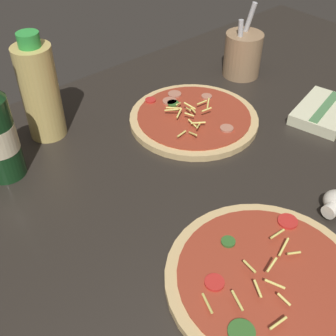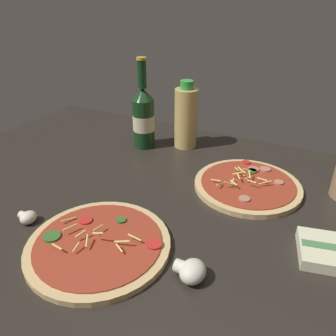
{
  "view_description": "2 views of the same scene",
  "coord_description": "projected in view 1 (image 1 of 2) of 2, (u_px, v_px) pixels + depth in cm",
  "views": [
    {
      "loc": [
        -44.31,
        -40.32,
        53.41
      ],
      "look_at": [
        -7.92,
        2.08,
        5.7
      ],
      "focal_mm": 45.0,
      "sensor_mm": 36.0,
      "label": 1
    },
    {
      "loc": [
        24.24,
        -60.59,
        47.69
      ],
      "look_at": [
        -10.16,
        4.56,
        7.65
      ],
      "focal_mm": 35.0,
      "sensor_mm": 36.0,
      "label": 2
    }
  ],
  "objects": [
    {
      "name": "utensil_crock",
      "position": [
        243.0,
        54.0,
        1.03
      ],
      "size": [
        9.04,
        9.04,
        17.47
      ],
      "color": "#9E7A56",
      "rests_on": "counter_slab"
    },
    {
      "name": "counter_slab",
      "position": [
        207.0,
        174.0,
        0.79
      ],
      "size": [
        160.0,
        90.0,
        2.5
      ],
      "color": "#28231E",
      "rests_on": "ground"
    },
    {
      "name": "dish_towel",
      "position": [
        324.0,
        112.0,
        0.91
      ],
      "size": [
        17.12,
        13.48,
        2.56
      ],
      "color": "beige",
      "rests_on": "counter_slab"
    },
    {
      "name": "pizza_far",
      "position": [
        194.0,
        118.0,
        0.9
      ],
      "size": [
        27.28,
        27.28,
        4.0
      ],
      "color": "tan",
      "rests_on": "counter_slab"
    },
    {
      "name": "oil_bottle",
      "position": [
        40.0,
        91.0,
        0.8
      ],
      "size": [
        7.32,
        7.32,
        21.42
      ],
      "color": "#D6B766",
      "rests_on": "counter_slab"
    },
    {
      "name": "pizza_near",
      "position": [
        266.0,
        279.0,
        0.59
      ],
      "size": [
        28.62,
        28.62,
        4.33
      ],
      "color": "tan",
      "rests_on": "counter_slab"
    }
  ]
}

